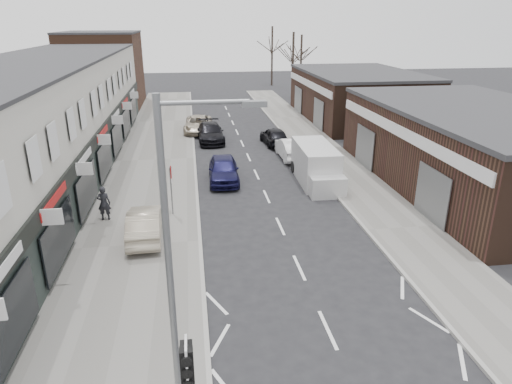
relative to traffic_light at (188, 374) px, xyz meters
name	(u,v)px	position (x,y,z in m)	size (l,w,h in m)	color
ground	(348,374)	(4.40, 2.02, -2.41)	(160.00, 160.00, 0.00)	black
pavement_left	(154,160)	(-2.35, 24.02, -2.35)	(5.50, 64.00, 0.12)	slate
pavement_right	(325,153)	(10.15, 24.02, -2.35)	(3.50, 64.00, 0.12)	slate
shop_terrace_left	(35,122)	(-9.10, 21.52, 1.14)	(8.00, 41.00, 7.10)	beige
brick_block_far	(103,71)	(-9.10, 47.02, 1.59)	(8.00, 10.00, 8.00)	#4E3021
right_unit_near	(476,150)	(16.90, 16.02, -0.16)	(10.00, 18.00, 4.50)	#352218
right_unit_far	(357,97)	(16.90, 36.02, -0.16)	(10.00, 16.00, 4.50)	#352218
tree_far_a	(292,98)	(13.40, 50.02, -2.41)	(3.60, 3.60, 8.00)	#382D26
tree_far_b	(300,91)	(15.90, 56.02, -2.41)	(3.60, 3.60, 7.50)	#382D26
tree_far_c	(272,85)	(12.90, 62.02, -2.41)	(3.60, 3.60, 8.50)	#382D26
traffic_light	(188,374)	(0.00, 0.00, 0.00)	(0.28, 0.60, 3.10)	slate
street_lamp	(176,255)	(-0.13, 1.22, 2.20)	(2.23, 0.22, 8.00)	slate
warning_sign	(171,175)	(-0.76, 14.02, -0.21)	(0.12, 0.80, 2.70)	slate
white_van	(316,165)	(7.80, 18.10, -1.34)	(2.20, 5.88, 2.27)	silver
sedan_on_pavement	(144,224)	(-1.96, 11.46, -1.61)	(1.44, 4.14, 1.36)	#A29782
pedestrian	(104,203)	(-4.09, 13.80, -1.43)	(0.63, 0.42, 1.74)	black
parked_car_left_a	(224,169)	(2.20, 19.01, -1.65)	(1.81, 4.51, 1.54)	#131238
parked_car_left_b	(211,133)	(1.92, 29.03, -1.68)	(2.05, 5.05, 1.47)	black
parked_car_left_c	(198,124)	(1.00, 32.48, -1.70)	(2.36, 5.11, 1.42)	#B1A38D
parked_car_right_a	(291,148)	(7.38, 23.39, -1.68)	(1.56, 4.47, 1.47)	white
parked_car_right_b	(274,136)	(6.91, 27.28, -1.71)	(1.66, 4.13, 1.41)	black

